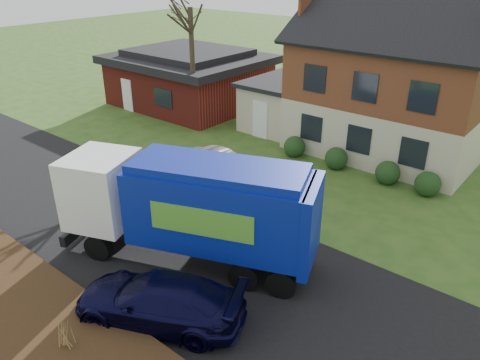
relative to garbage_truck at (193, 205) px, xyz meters
The scene contains 9 objects.
ground 2.45m from the garbage_truck, behind, with size 120.00×120.00×0.00m, color #2A511B.
road 2.44m from the garbage_truck, behind, with size 80.00×7.00×0.02m, color black.
mulch_verge 5.73m from the garbage_truck, 103.41° to the right, with size 80.00×3.50×0.30m, color black.
main_house 14.10m from the garbage_truck, 89.01° to the left, with size 12.95×8.95×9.26m.
ranch_house 18.61m from the garbage_truck, 135.41° to the left, with size 9.80×8.20×3.70m.
garbage_truck is the anchor object (origin of this frame).
silver_sedan 5.63m from the garbage_truck, 122.65° to the left, with size 1.65×4.74×1.56m, color #AFB2B7.
navy_wagon 3.33m from the garbage_truck, 64.67° to the right, with size 1.97×4.84×1.40m, color black.
grass_clump_mid 5.29m from the garbage_truck, 85.52° to the right, with size 0.34×0.28×0.95m.
Camera 1 is at (10.77, -9.25, 9.35)m, focal length 35.00 mm.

